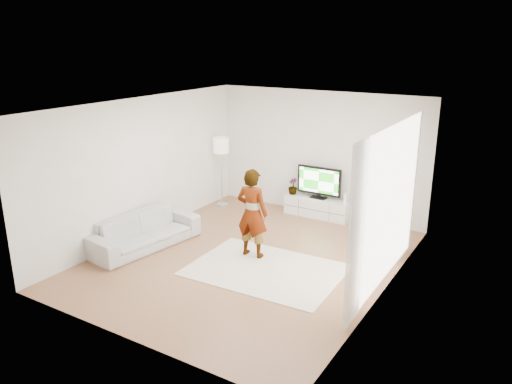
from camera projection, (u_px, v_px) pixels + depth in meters
The scene contains 17 objects.
floor at pixel (248, 259), 9.18m from camera, with size 6.00×6.00×0.00m, color #A6704A.
ceiling at pixel (247, 106), 8.34m from camera, with size 6.00×6.00×0.00m, color white.
wall_left at pixel (143, 168), 10.00m from camera, with size 0.02×6.00×2.80m, color white.
wall_right at pixel (388, 211), 7.52m from camera, with size 0.02×6.00×2.80m, color white.
wall_back at pixel (319, 154), 11.21m from camera, with size 5.00×0.02×2.80m, color white.
wall_front at pixel (122, 244), 6.31m from camera, with size 5.00×0.02×2.80m, color white.
window at pixel (393, 202), 7.76m from camera, with size 0.01×2.60×2.50m, color white.
curtain_near at pixel (358, 234), 6.77m from camera, with size 0.04×0.70×2.60m, color white.
curtain_far at pixel (409, 187), 8.89m from camera, with size 0.04×0.70×2.60m, color white.
media_console at pixel (317, 207), 11.31m from camera, with size 1.51×0.43×0.42m.
television at pixel (319, 181), 11.15m from camera, with size 1.04×0.20×0.72m.
game_console at pixel (346, 198), 10.88m from camera, with size 0.08×0.17×0.23m.
potted_plant at pixel (293, 186), 11.51m from camera, with size 0.21×0.21×0.37m, color #3F7238.
rug at pixel (265, 270), 8.73m from camera, with size 2.59×1.86×0.01m, color beige.
player at pixel (252, 213), 9.06m from camera, with size 0.61×0.40×1.66m, color #334772.
sofa at pixel (144, 231), 9.62m from camera, with size 2.20×0.86×0.64m, color #ADADA9.
floor_lamp at pixel (221, 148), 11.73m from camera, with size 0.37×0.37×1.66m.
Camera 1 is at (4.49, -7.10, 3.90)m, focal length 35.00 mm.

